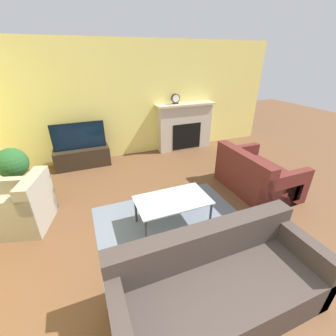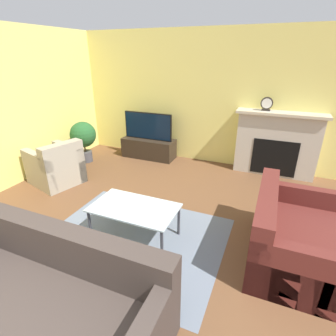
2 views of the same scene
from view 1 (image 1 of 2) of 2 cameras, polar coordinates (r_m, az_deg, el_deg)
The scene contains 11 objects.
wall_back at distance 5.68m, azimuth -12.38°, elevation 16.03°, with size 8.32×0.06×2.70m.
area_rug at distance 3.58m, azimuth 1.34°, elevation -14.31°, with size 2.28×1.82×0.00m.
fireplace at distance 6.18m, azimuth 4.23°, elevation 10.69°, with size 1.60×0.36×1.24m.
tv_stand at distance 5.60m, azimuth -20.83°, elevation 2.57°, with size 1.21×0.45×0.44m.
tv at distance 5.42m, azimuth -21.72°, elevation 7.57°, with size 1.13×0.06×0.60m.
couch_sectional at distance 2.58m, azimuth 12.55°, elevation -27.27°, with size 2.09×0.87×0.82m.
couch_loveseat at distance 4.59m, azimuth 21.34°, elevation -1.97°, with size 0.98×1.42×0.82m.
armchair_by_window at distance 4.06m, azimuth -33.38°, elevation -8.63°, with size 1.01×0.95×0.82m.
coffee_table at distance 3.35m, azimuth 1.18°, elevation -8.59°, with size 1.08×0.62×0.46m.
potted_plant at distance 4.91m, azimuth -34.72°, elevation 0.47°, with size 0.55×0.55×0.89m.
mantel_clock at distance 5.91m, azimuth 1.89°, elevation 17.19°, with size 0.22×0.07×0.25m.
Camera 1 is at (-0.96, -0.44, 2.35)m, focal length 24.00 mm.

